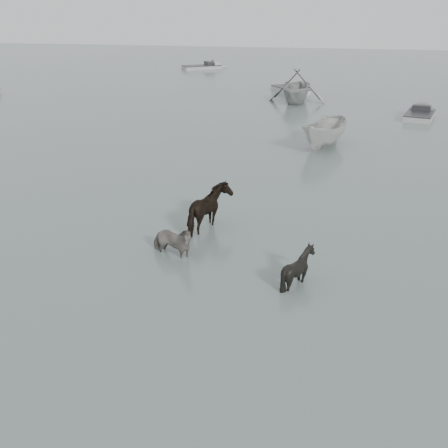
{
  "coord_description": "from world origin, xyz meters",
  "views": [
    {
      "loc": [
        4.17,
        -14.89,
        7.46
      ],
      "look_at": [
        1.38,
        0.44,
        1.0
      ],
      "focal_mm": 45.0,
      "sensor_mm": 36.0,
      "label": 1
    }
  ],
  "objects": [
    {
      "name": "pony_black",
      "position": [
        3.71,
        -1.01,
        0.66
      ],
      "size": [
        1.45,
        1.36,
        1.32
      ],
      "primitive_type": "imported",
      "rotation": [
        0.0,
        0.0,
        1.86
      ],
      "color": "black",
      "rests_on": "ground"
    },
    {
      "name": "skiff_mid",
      "position": [
        1.23,
        30.96,
        0.38
      ],
      "size": [
        4.1,
        5.07,
        0.75
      ],
      "primitive_type": null,
      "rotation": [
        0.0,
        0.0,
        -0.99
      ],
      "color": "#ADAFAD",
      "rests_on": "ground"
    },
    {
      "name": "skiff_far",
      "position": [
        -8.91,
        44.04,
        0.38
      ],
      "size": [
        5.54,
        4.3,
        0.75
      ],
      "primitive_type": null,
      "rotation": [
        0.0,
        0.0,
        0.56
      ],
      "color": "#9D9F9D",
      "rests_on": "ground"
    },
    {
      "name": "rowboat_trail",
      "position": [
        1.99,
        26.5,
        1.28
      ],
      "size": [
        4.51,
        5.13,
        2.57
      ],
      "primitive_type": "imported",
      "rotation": [
        0.0,
        0.0,
        3.08
      ],
      "color": "#9DA09D",
      "rests_on": "ground"
    },
    {
      "name": "ground",
      "position": [
        0.0,
        0.0,
        0.0
      ],
      "size": [
        140.0,
        140.0,
        0.0
      ],
      "primitive_type": "plane",
      "color": "#4F5D5A",
      "rests_on": "ground"
    },
    {
      "name": "boat_small",
      "position": [
        4.19,
        14.0,
        0.8
      ],
      "size": [
        2.98,
        4.43,
        1.6
      ],
      "primitive_type": "imported",
      "rotation": [
        0.0,
        0.0,
        -0.38
      ],
      "color": "#B3B4AF",
      "rests_on": "ground"
    },
    {
      "name": "skiff_port",
      "position": [
        10.04,
        22.32,
        0.38
      ],
      "size": [
        2.67,
        4.76,
        0.75
      ],
      "primitive_type": null,
      "rotation": [
        0.0,
        0.0,
        1.32
      ],
      "color": "#9FA29F",
      "rests_on": "ground"
    },
    {
      "name": "pony_pinto",
      "position": [
        -0.16,
        0.04,
        0.67
      ],
      "size": [
        1.75,
        1.22,
        1.35
      ],
      "primitive_type": "imported",
      "rotation": [
        0.0,
        0.0,
        1.23
      ],
      "color": "black",
      "rests_on": "ground"
    },
    {
      "name": "pony_dark",
      "position": [
        0.59,
        2.28,
        0.85
      ],
      "size": [
        1.63,
        1.85,
        1.7
      ],
      "primitive_type": "imported",
      "rotation": [
        0.0,
        0.0,
        1.69
      ],
      "color": "black",
      "rests_on": "ground"
    }
  ]
}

